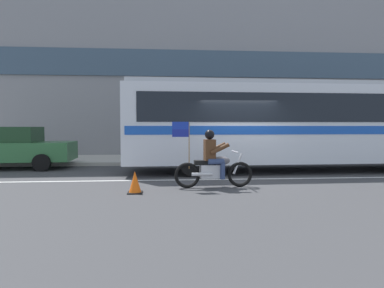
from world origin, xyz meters
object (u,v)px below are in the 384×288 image
Objects in this scene: transit_bus at (296,120)px; traffic_cone at (135,183)px; parked_sedan_curbside at (11,147)px; motorcycle_with_rider at (213,163)px.

traffic_cone is at bearing -146.52° from transit_bus.
motorcycle_with_rider is at bearing -31.66° from parked_sedan_curbside.
parked_sedan_curbside is at bearing 136.07° from traffic_cone.
transit_bus is 5.75× the size of motorcycle_with_rider.
parked_sedan_curbside reaches higher than traffic_cone.
traffic_cone is at bearing -164.07° from motorcycle_with_rider.
transit_bus is 6.90m from traffic_cone.
parked_sedan_curbside is at bearing 148.34° from motorcycle_with_rider.
motorcycle_with_rider is 0.48× the size of parked_sedan_curbside.
motorcycle_with_rider is 3.99× the size of traffic_cone.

